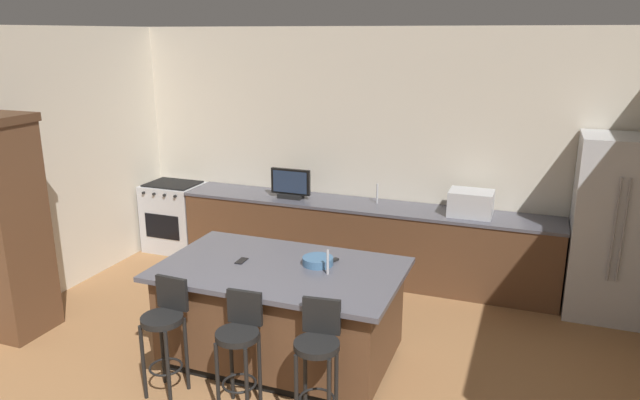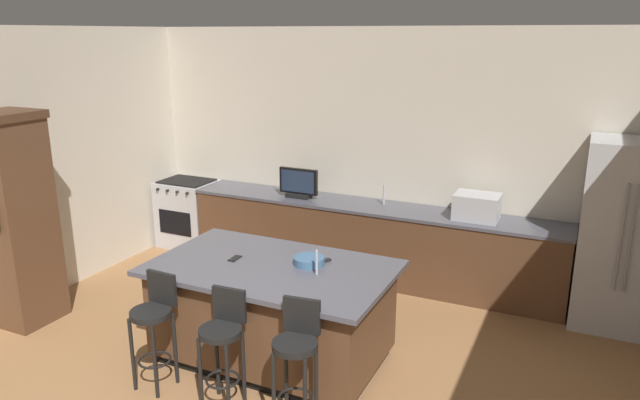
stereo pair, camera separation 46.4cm
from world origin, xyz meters
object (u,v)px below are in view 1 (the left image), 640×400
(bar_stool_center, at_px, (240,343))
(tv_remote, at_px, (331,261))
(kitchen_island, at_px, (281,313))
(refrigerator, at_px, (614,228))
(bar_stool_left, at_px, (165,327))
(range_oven, at_px, (175,216))
(bar_stool_right, at_px, (318,355))
(cell_phone, at_px, (242,261))
(fruit_bowl, at_px, (318,261))
(cabinet_tower, at_px, (7,224))
(tv_monitor, at_px, (291,185))
(microwave, at_px, (471,203))

(bar_stool_center, height_order, tv_remote, bar_stool_center)
(kitchen_island, distance_m, refrigerator, 3.53)
(bar_stool_left, bearing_deg, range_oven, 125.45)
(refrigerator, distance_m, bar_stool_right, 3.59)
(range_oven, xyz_separation_m, bar_stool_right, (3.20, -2.89, 0.14))
(bar_stool_right, xyz_separation_m, cell_phone, (-1.03, 0.77, 0.31))
(refrigerator, relative_size, tv_remote, 11.25)
(kitchen_island, distance_m, fruit_bowl, 0.59)
(range_oven, relative_size, cabinet_tower, 0.43)
(cabinet_tower, xyz_separation_m, bar_stool_left, (2.00, -0.37, -0.54))
(tv_monitor, height_order, bar_stool_left, tv_monitor)
(refrigerator, distance_m, cabinet_tower, 6.04)
(cell_phone, distance_m, tv_remote, 0.81)
(bar_stool_left, xyz_separation_m, fruit_bowl, (0.96, 0.96, 0.35))
(refrigerator, distance_m, tv_monitor, 3.62)
(bar_stool_right, bearing_deg, tv_remote, 97.88)
(microwave, height_order, bar_stool_right, microwave)
(bar_stool_left, relative_size, tv_remote, 5.79)
(refrigerator, bearing_deg, cabinet_tower, -155.70)
(cell_phone, bearing_deg, tv_monitor, 99.29)
(range_oven, bearing_deg, fruit_bowl, -34.45)
(microwave, bearing_deg, range_oven, -179.98)
(cabinet_tower, bearing_deg, fruit_bowl, 11.29)
(fruit_bowl, bearing_deg, refrigerator, 36.71)
(tv_monitor, bearing_deg, bar_stool_left, -87.58)
(range_oven, bearing_deg, tv_remote, -32.33)
(range_oven, bearing_deg, bar_stool_left, -57.10)
(bar_stool_center, xyz_separation_m, fruit_bowl, (0.29, 0.94, 0.37))
(kitchen_island, height_order, cabinet_tower, cabinet_tower)
(fruit_bowl, bearing_deg, cabinet_tower, -168.71)
(microwave, xyz_separation_m, bar_stool_right, (-0.73, -2.89, -0.45))
(kitchen_island, xyz_separation_m, bar_stool_right, (0.65, -0.77, 0.14))
(refrigerator, xyz_separation_m, microwave, (-1.45, 0.06, 0.10))
(bar_stool_center, xyz_separation_m, cell_phone, (-0.38, 0.78, 0.34))
(bar_stool_left, distance_m, bar_stool_right, 1.32)
(fruit_bowl, bearing_deg, cell_phone, -166.12)
(refrigerator, bearing_deg, tv_remote, -143.68)
(tv_monitor, bearing_deg, bar_stool_center, -74.46)
(refrigerator, relative_size, bar_stool_right, 1.90)
(tv_remote, bearing_deg, bar_stool_right, -52.30)
(range_oven, bearing_deg, bar_stool_center, -48.60)
(range_oven, xyz_separation_m, cabinet_tower, (-0.12, -2.54, 0.66))
(microwave, relative_size, tv_remote, 2.82)
(cell_phone, bearing_deg, cabinet_tower, -171.38)
(range_oven, distance_m, bar_stool_right, 4.31)
(range_oven, bearing_deg, cell_phone, -44.29)
(cabinet_tower, bearing_deg, kitchen_island, 8.99)
(microwave, relative_size, tv_monitor, 0.95)
(refrigerator, bearing_deg, bar_stool_left, -140.84)
(refrigerator, bearing_deg, range_oven, 179.41)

